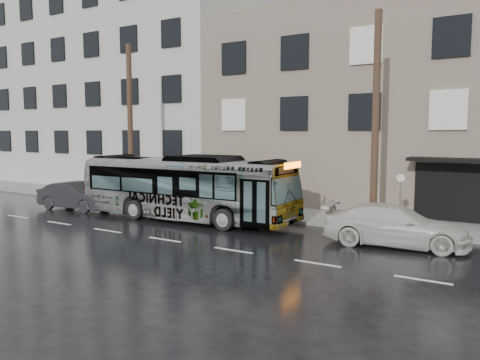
{
  "coord_description": "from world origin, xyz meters",
  "views": [
    {
      "loc": [
        11.99,
        -16.24,
        4.18
      ],
      "look_at": [
        0.38,
        2.5,
        1.94
      ],
      "focal_mm": 35.0,
      "sensor_mm": 36.0,
      "label": 1
    }
  ],
  "objects_px": {
    "bus": "(185,188)",
    "dark_sedan": "(77,196)",
    "utility_pole_front": "(376,121)",
    "utility_pole_rear": "(130,124)",
    "sign_post": "(400,202)",
    "white_sedan": "(395,225)"
  },
  "relations": [
    {
      "from": "utility_pole_front",
      "to": "bus",
      "type": "distance_m",
      "value": 9.21
    },
    {
      "from": "utility_pole_rear",
      "to": "bus",
      "type": "distance_m",
      "value": 6.69
    },
    {
      "from": "sign_post",
      "to": "white_sedan",
      "type": "height_order",
      "value": "sign_post"
    },
    {
      "from": "utility_pole_rear",
      "to": "white_sedan",
      "type": "distance_m",
      "value": 16.01
    },
    {
      "from": "utility_pole_front",
      "to": "dark_sedan",
      "type": "xyz_separation_m",
      "value": [
        -15.33,
        -2.8,
        -3.9
      ]
    },
    {
      "from": "sign_post",
      "to": "dark_sedan",
      "type": "height_order",
      "value": "sign_post"
    },
    {
      "from": "bus",
      "to": "utility_pole_rear",
      "type": "bearing_deg",
      "value": 68.83
    },
    {
      "from": "utility_pole_rear",
      "to": "sign_post",
      "type": "distance_m",
      "value": 15.46
    },
    {
      "from": "utility_pole_front",
      "to": "white_sedan",
      "type": "height_order",
      "value": "utility_pole_front"
    },
    {
      "from": "sign_post",
      "to": "white_sedan",
      "type": "relative_size",
      "value": 0.46
    },
    {
      "from": "bus",
      "to": "utility_pole_front",
      "type": "bearing_deg",
      "value": -77.13
    },
    {
      "from": "utility_pole_front",
      "to": "utility_pole_rear",
      "type": "bearing_deg",
      "value": 180.0
    },
    {
      "from": "utility_pole_rear",
      "to": "dark_sedan",
      "type": "relative_size",
      "value": 1.97
    },
    {
      "from": "bus",
      "to": "dark_sedan",
      "type": "height_order",
      "value": "bus"
    },
    {
      "from": "utility_pole_front",
      "to": "utility_pole_rear",
      "type": "xyz_separation_m",
      "value": [
        -14.0,
        0.0,
        0.0
      ]
    },
    {
      "from": "bus",
      "to": "dark_sedan",
      "type": "relative_size",
      "value": 2.45
    },
    {
      "from": "dark_sedan",
      "to": "utility_pole_front",
      "type": "bearing_deg",
      "value": -83.37
    },
    {
      "from": "white_sedan",
      "to": "dark_sedan",
      "type": "height_order",
      "value": "white_sedan"
    },
    {
      "from": "utility_pole_front",
      "to": "utility_pole_rear",
      "type": "relative_size",
      "value": 1.0
    },
    {
      "from": "utility_pole_rear",
      "to": "sign_post",
      "type": "relative_size",
      "value": 3.75
    },
    {
      "from": "utility_pole_front",
      "to": "sign_post",
      "type": "height_order",
      "value": "utility_pole_front"
    },
    {
      "from": "bus",
      "to": "dark_sedan",
      "type": "distance_m",
      "value": 6.99
    }
  ]
}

